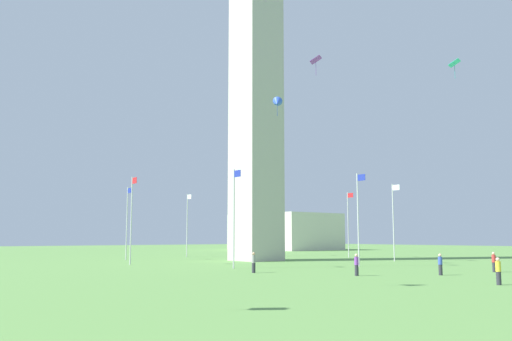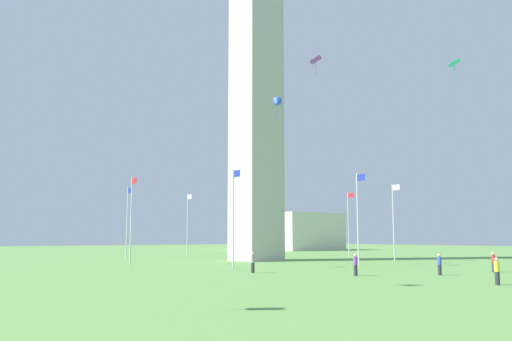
% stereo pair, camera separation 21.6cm
% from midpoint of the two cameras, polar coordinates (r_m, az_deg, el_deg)
% --- Properties ---
extents(ground_plane, '(260.00, 260.00, 0.00)m').
position_cam_midpoint_polar(ground_plane, '(67.69, -0.09, -9.44)').
color(ground_plane, '#609347').
extents(obelisk_monument, '(5.07, 5.07, 46.13)m').
position_cam_midpoint_polar(obelisk_monument, '(70.57, -0.09, 9.62)').
color(obelisk_monument, '#B7B2A8').
rests_on(obelisk_monument, ground).
extents(flagpole_n, '(1.12, 0.14, 9.26)m').
position_cam_midpoint_polar(flagpole_n, '(55.40, 10.58, -4.66)').
color(flagpole_n, silver).
rests_on(flagpole_n, ground).
extents(flagpole_ne, '(1.12, 0.14, 9.26)m').
position_cam_midpoint_polar(flagpole_ne, '(67.57, 14.15, -4.96)').
color(flagpole_ne, silver).
rests_on(flagpole_ne, ground).
extents(flagpole_e, '(1.12, 0.14, 9.26)m').
position_cam_midpoint_polar(flagpole_e, '(78.92, 9.58, -5.34)').
color(flagpole_e, silver).
rests_on(flagpole_e, ground).
extents(flagpole_se, '(1.12, 0.14, 9.26)m').
position_cam_midpoint_polar(flagpole_se, '(84.16, 1.37, -5.53)').
color(flagpole_se, silver).
rests_on(flagpole_se, ground).
extents(flagpole_s, '(1.12, 0.14, 9.26)m').
position_cam_midpoint_polar(flagpole_s, '(81.42, -7.29, -5.43)').
color(flagpole_s, silver).
rests_on(flagpole_s, ground).
extents(flagpole_sw, '(1.12, 0.14, 9.26)m').
position_cam_midpoint_polar(flagpole_sw, '(71.65, -13.45, -5.09)').
color(flagpole_sw, silver).
rests_on(flagpole_sw, ground).
extents(flagpole_w, '(1.12, 0.14, 9.26)m').
position_cam_midpoint_polar(flagpole_w, '(58.91, -13.03, -4.73)').
color(flagpole_w, silver).
rests_on(flagpole_w, ground).
extents(flagpole_nw, '(1.12, 0.14, 9.26)m').
position_cam_midpoint_polar(flagpole_nw, '(51.14, -2.43, -4.59)').
color(flagpole_nw, silver).
rests_on(flagpole_nw, ground).
extents(person_blue_shirt, '(0.32, 0.32, 1.63)m').
position_cam_midpoint_polar(person_blue_shirt, '(44.29, 18.63, -9.32)').
color(person_blue_shirt, '#2D2D38').
rests_on(person_blue_shirt, ground).
extents(person_red_shirt, '(0.32, 0.32, 1.66)m').
position_cam_midpoint_polar(person_red_shirt, '(49.71, 23.57, -8.80)').
color(person_red_shirt, '#2D2D38').
rests_on(person_red_shirt, ground).
extents(person_gray_shirt, '(0.32, 0.32, 1.67)m').
position_cam_midpoint_polar(person_gray_shirt, '(44.82, -0.39, -9.63)').
color(person_gray_shirt, '#2D2D38').
rests_on(person_gray_shirt, ground).
extents(person_purple_shirt, '(0.32, 0.32, 1.65)m').
position_cam_midpoint_polar(person_purple_shirt, '(42.09, 10.35, -9.70)').
color(person_purple_shirt, '#2D2D38').
rests_on(person_purple_shirt, ground).
extents(person_yellow_shirt, '(0.32, 0.32, 1.66)m').
position_cam_midpoint_polar(person_yellow_shirt, '(36.61, 23.92, -9.64)').
color(person_yellow_shirt, '#2D2D38').
rests_on(person_yellow_shirt, ground).
extents(kite_blue_delta, '(1.66, 1.67, 2.12)m').
position_cam_midpoint_polar(kite_blue_delta, '(57.99, 2.14, 7.12)').
color(kite_blue_delta, blue).
extents(kite_purple_diamond, '(1.74, 1.79, 2.24)m').
position_cam_midpoint_polar(kite_purple_diamond, '(65.03, 6.20, 11.43)').
color(kite_purple_diamond, purple).
extents(kite_cyan_diamond, '(1.35, 1.43, 1.92)m').
position_cam_midpoint_polar(kite_cyan_diamond, '(60.24, 19.99, 10.50)').
color(kite_cyan_diamond, '#33C6D1').
extents(distant_building, '(23.05, 15.82, 8.09)m').
position_cam_midpoint_polar(distant_building, '(125.78, 2.92, -6.45)').
color(distant_building, beige).
rests_on(distant_building, ground).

